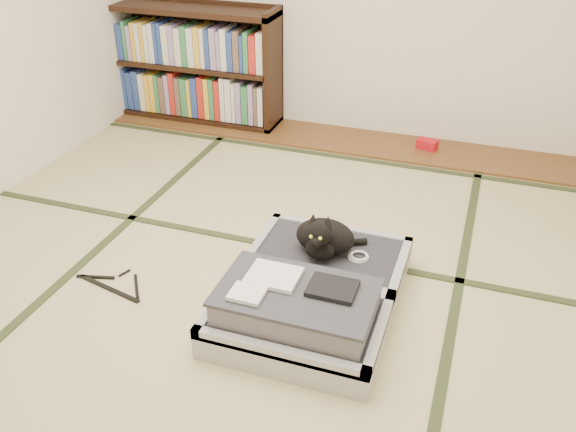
% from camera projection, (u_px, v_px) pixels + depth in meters
% --- Properties ---
extents(floor, '(4.50, 4.50, 0.00)m').
position_uv_depth(floor, '(257.00, 287.00, 3.20)').
color(floor, '#CCB688').
rests_on(floor, ground).
extents(wood_strip, '(4.00, 0.50, 0.02)m').
position_uv_depth(wood_strip, '(350.00, 141.00, 4.82)').
color(wood_strip, brown).
rests_on(wood_strip, ground).
extents(red_item, '(0.17, 0.13, 0.07)m').
position_uv_depth(red_item, '(427.00, 144.00, 4.65)').
color(red_item, red).
rests_on(red_item, wood_strip).
extents(tatami_borders, '(4.00, 4.50, 0.01)m').
position_uv_depth(tatami_borders, '(288.00, 239.00, 3.60)').
color(tatami_borders, '#2D381E').
rests_on(tatami_borders, ground).
extents(bookcase, '(1.53, 0.35, 0.98)m').
position_uv_depth(bookcase, '(190.00, 66.00, 5.05)').
color(bookcase, black).
rests_on(bookcase, wood_strip).
extents(suitcase, '(0.80, 1.07, 0.32)m').
position_uv_depth(suitcase, '(310.00, 294.00, 2.97)').
color(suitcase, '#9D9DA1').
rests_on(suitcase, floor).
extents(cat, '(0.36, 0.36, 0.29)m').
position_uv_depth(cat, '(324.00, 238.00, 3.13)').
color(cat, black).
rests_on(cat, suitcase).
extents(cable_coil, '(0.11, 0.11, 0.03)m').
position_uv_depth(cable_coil, '(359.00, 256.00, 3.15)').
color(cable_coil, white).
rests_on(cable_coil, suitcase).
extents(hanger, '(0.44, 0.24, 0.01)m').
position_uv_depth(hanger, '(113.00, 285.00, 3.21)').
color(hanger, black).
rests_on(hanger, floor).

